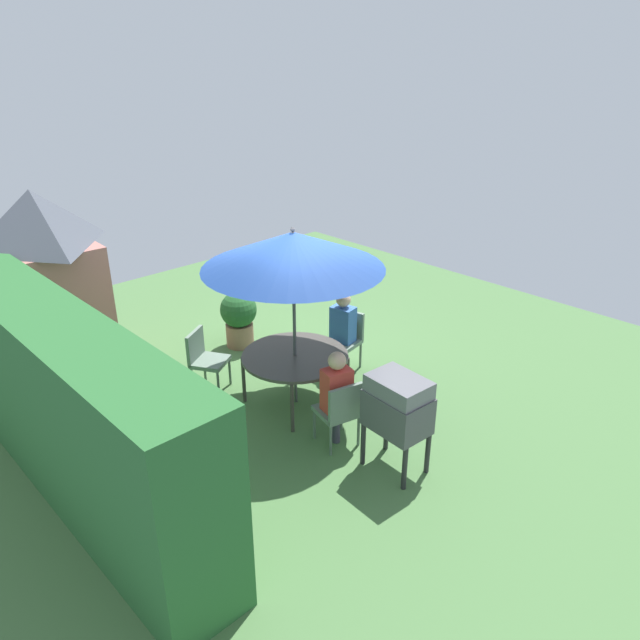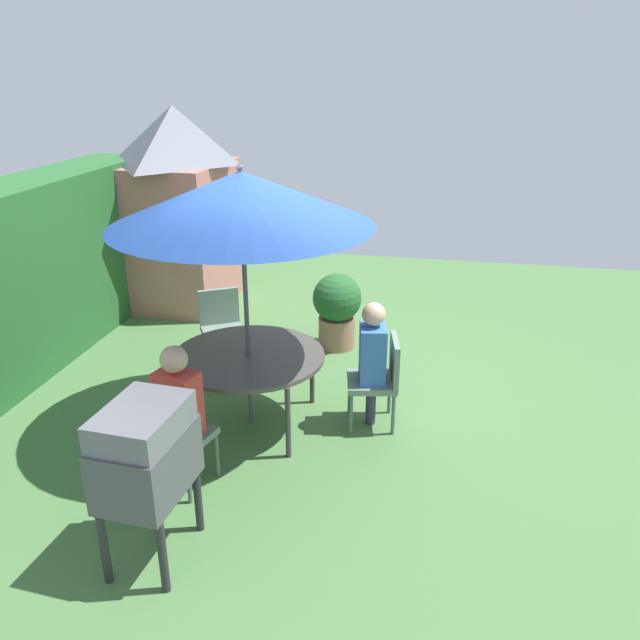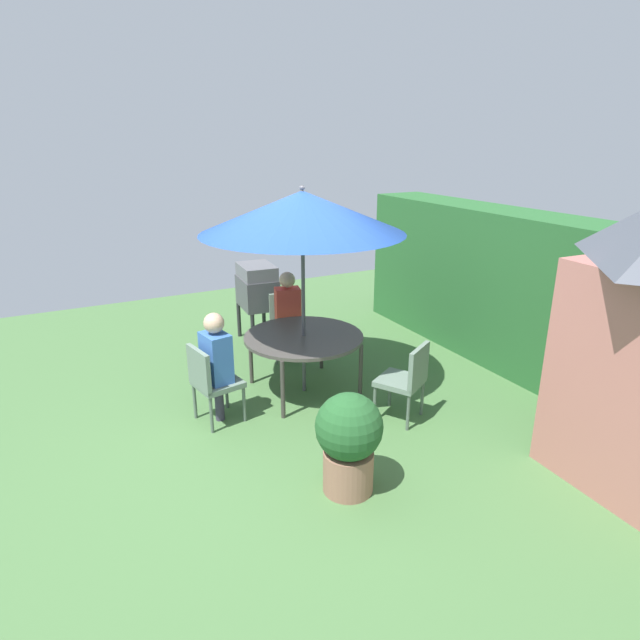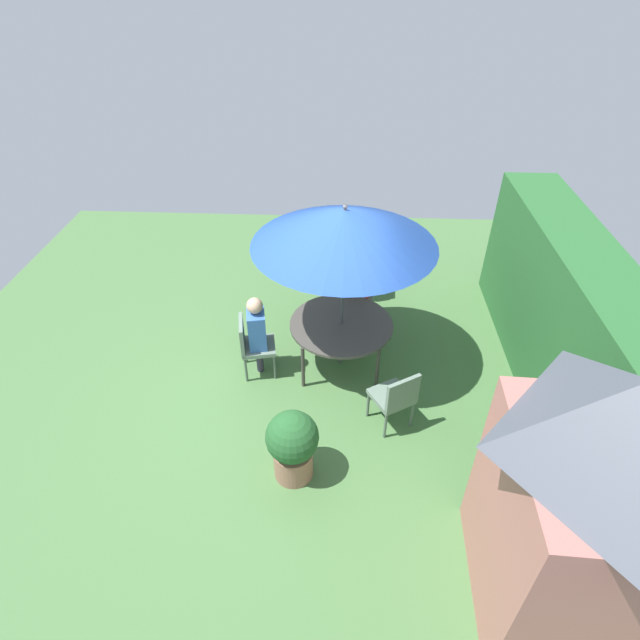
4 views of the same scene
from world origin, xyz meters
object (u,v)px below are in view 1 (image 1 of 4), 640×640
(chair_far_side, at_px, (346,336))
(patio_table, at_px, (295,358))
(person_in_red, at_px, (337,388))
(chair_toward_hedge, at_px, (204,356))
(patio_umbrella, at_px, (293,250))
(person_in_blue, at_px, (343,322))
(chair_near_shed, at_px, (340,409))
(bbq_grill, at_px, (398,406))
(potted_plant_by_shed, at_px, (239,316))
(garden_shed, at_px, (47,284))

(chair_far_side, bearing_deg, patio_table, 100.68)
(chair_far_side, height_order, person_in_red, person_in_red)
(chair_far_side, bearing_deg, chair_toward_hedge, 64.14)
(patio_table, distance_m, chair_far_side, 1.27)
(patio_table, bearing_deg, patio_umbrella, 0.00)
(patio_umbrella, xyz_separation_m, person_in_blue, (0.22, -1.15, -1.43))
(chair_near_shed, height_order, person_in_red, person_in_red)
(person_in_blue, bearing_deg, person_in_red, 131.90)
(chair_near_shed, height_order, person_in_blue, person_in_blue)
(chair_toward_hedge, xyz_separation_m, person_in_blue, (-0.95, -1.84, 0.26))
(patio_table, relative_size, bbq_grill, 1.20)
(patio_umbrella, height_order, person_in_blue, patio_umbrella)
(chair_toward_hedge, relative_size, person_in_red, 0.71)
(chair_near_shed, xyz_separation_m, chair_toward_hedge, (2.30, 0.41, 0.00))
(bbq_grill, height_order, chair_toward_hedge, bbq_grill)
(patio_umbrella, relative_size, person_in_blue, 1.99)
(bbq_grill, distance_m, person_in_blue, 2.46)
(bbq_grill, bearing_deg, person_in_red, 8.88)
(potted_plant_by_shed, relative_size, person_in_red, 0.75)
(chair_near_shed, relative_size, person_in_red, 0.71)
(chair_near_shed, bearing_deg, chair_far_side, -47.99)
(chair_near_shed, height_order, chair_toward_hedge, same)
(person_in_red, height_order, person_in_blue, same)
(garden_shed, bearing_deg, patio_table, -148.02)
(patio_umbrella, distance_m, chair_far_side, 2.11)
(garden_shed, distance_m, person_in_blue, 4.33)
(garden_shed, xyz_separation_m, potted_plant_by_shed, (-1.20, -2.48, -0.90))
(bbq_grill, distance_m, potted_plant_by_shed, 3.91)
(bbq_grill, bearing_deg, chair_near_shed, 11.36)
(patio_umbrella, relative_size, bbq_grill, 2.09)
(potted_plant_by_shed, bearing_deg, chair_toward_hedge, 123.34)
(garden_shed, distance_m, bbq_grill, 5.39)
(patio_umbrella, bearing_deg, garden_shed, 31.98)
(bbq_grill, bearing_deg, person_in_blue, -31.39)
(patio_table, bearing_deg, chair_toward_hedge, 30.67)
(patio_table, height_order, chair_far_side, chair_far_side)
(bbq_grill, distance_m, person_in_red, 0.85)
(patio_table, bearing_deg, person_in_blue, -79.32)
(garden_shed, xyz_separation_m, patio_umbrella, (-3.16, -1.97, 0.79))
(garden_shed, relative_size, bbq_grill, 2.31)
(chair_far_side, distance_m, person_in_blue, 0.28)
(chair_toward_hedge, distance_m, person_in_red, 2.27)
(chair_far_side, bearing_deg, potted_plant_by_shed, 22.90)
(patio_table, xyz_separation_m, person_in_red, (-1.05, 0.26, 0.10))
(patio_table, relative_size, person_in_blue, 1.15)
(patio_table, distance_m, patio_umbrella, 1.52)
(chair_near_shed, bearing_deg, person_in_red, -13.88)
(bbq_grill, xyz_separation_m, chair_near_shed, (0.75, 0.15, -0.33))
(garden_shed, height_order, chair_near_shed, garden_shed)
(patio_table, distance_m, chair_near_shed, 1.18)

